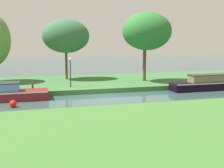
% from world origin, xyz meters
% --- Properties ---
extents(ground_plane, '(120.00, 120.00, 0.00)m').
position_xyz_m(ground_plane, '(0.00, 0.00, 0.00)').
color(ground_plane, '#32514E').
extents(riverbank_far, '(72.00, 10.00, 0.40)m').
position_xyz_m(riverbank_far, '(0.00, 7.00, 0.20)').
color(riverbank_far, '#386A35').
rests_on(riverbank_far, ground_plane).
extents(riverbank_near, '(72.00, 10.00, 0.40)m').
position_xyz_m(riverbank_near, '(0.00, -9.00, 0.20)').
color(riverbank_near, '#3C6F2E').
rests_on(riverbank_near, ground_plane).
extents(black_barge, '(6.85, 1.53, 1.41)m').
position_xyz_m(black_barge, '(9.85, 1.20, 0.60)').
color(black_barge, black).
rests_on(black_barge, ground_plane).
extents(willow_tree_centre, '(4.76, 3.62, 6.12)m').
position_xyz_m(willow_tree_centre, '(-2.03, 8.66, 4.81)').
color(willow_tree_centre, brown).
rests_on(willow_tree_centre, riverbank_far).
extents(willow_tree_right, '(4.85, 3.94, 6.69)m').
position_xyz_m(willow_tree_right, '(5.28, 5.02, 5.25)').
color(willow_tree_right, brown).
rests_on(willow_tree_right, riverbank_far).
extents(lamp_post, '(0.24, 0.24, 2.55)m').
position_xyz_m(lamp_post, '(-2.31, 3.60, 2.03)').
color(lamp_post, '#333338').
rests_on(lamp_post, riverbank_far).
extents(mooring_post_near, '(0.16, 0.16, 0.65)m').
position_xyz_m(mooring_post_near, '(-5.50, 2.48, 0.73)').
color(mooring_post_near, '#434028').
rests_on(mooring_post_near, riverbank_far).
extents(channel_buoy, '(0.49, 0.49, 0.49)m').
position_xyz_m(channel_buoy, '(-6.81, -1.25, 0.24)').
color(channel_buoy, red).
rests_on(channel_buoy, ground_plane).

